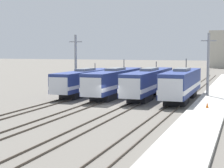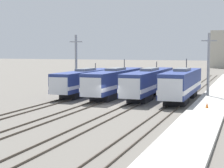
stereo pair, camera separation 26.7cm
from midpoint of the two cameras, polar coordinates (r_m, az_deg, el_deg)
The scene contains 13 objects.
ground_plane at distance 45.13m, azimuth -0.26°, elevation -3.37°, with size 400.00×400.00×0.00m, color #666059.
rail_pair_far_left at distance 48.15m, azimuth -8.56°, elevation -2.80°, with size 1.50×120.00×0.15m.
rail_pair_center_left at distance 46.02m, azimuth -3.15°, elevation -3.12°, with size 1.51×120.00×0.15m.
rail_pair_center_right at distance 44.34m, azimuth 2.73°, elevation -3.43°, with size 1.51×120.00×0.15m.
rail_pair_far_right at distance 43.16m, azimuth 9.01°, elevation -3.73°, with size 1.50×120.00×0.15m.
locomotive_far_left at distance 56.19m, azimuth -4.09°, elevation 0.42°, with size 2.97×17.60×4.63m.
locomotive_center_left at distance 54.00m, azimuth 0.53°, elevation 0.33°, with size 3.10×18.69×5.29m.
locomotive_center_right at distance 53.17m, azimuth 5.76°, elevation 0.24°, with size 2.95×19.74×4.97m.
locomotive_far_right at distance 50.27m, azimuth 10.68°, elevation -0.03°, with size 3.13×16.53×5.50m.
catenary_tower_left at distance 59.31m, azimuth -5.36°, elevation 3.22°, with size 2.12×0.38×9.10m.
catenary_tower_right at distance 53.87m, azimuth 14.63°, elevation 2.87°, with size 2.12×0.38×9.10m.
platform at distance 42.58m, azimuth 14.48°, elevation -3.82°, with size 4.00×120.00×0.35m.
traffic_cone at distance 42.75m, azimuth 14.45°, elevation -3.14°, with size 0.34×0.34×0.60m.
Camera 2 is at (15.52, -41.84, 6.75)m, focal length 60.00 mm.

